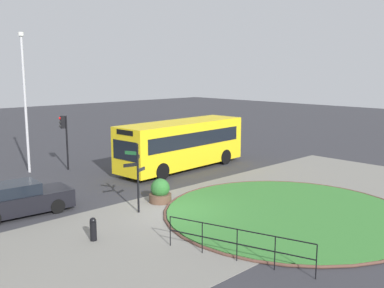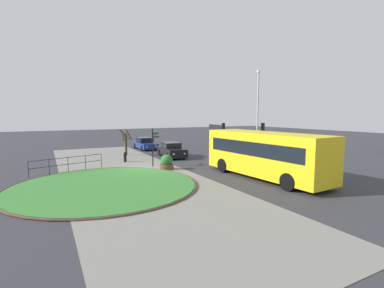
{
  "view_description": "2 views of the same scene",
  "coord_description": "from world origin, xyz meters",
  "px_view_note": "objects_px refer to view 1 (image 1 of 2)",
  "views": [
    {
      "loc": [
        -12.34,
        -14.1,
        6.2
      ],
      "look_at": [
        3.35,
        2.24,
        2.38
      ],
      "focal_mm": 40.84,
      "sensor_mm": 36.0,
      "label": 1
    },
    {
      "loc": [
        19.9,
        -6.69,
        4.22
      ],
      "look_at": [
        1.91,
        2.79,
        2.04
      ],
      "focal_mm": 26.04,
      "sensor_mm": 36.0,
      "label": 2
    }
  ],
  "objects_px": {
    "bus_yellow": "(182,143)",
    "signpost_directional": "(137,173)",
    "traffic_light_near": "(64,130)",
    "planter_near_signpost": "(160,192)",
    "bollard_foreground": "(93,229)",
    "car_far_lane": "(19,200)",
    "lamppost_tall": "(25,99)"
  },
  "relations": [
    {
      "from": "signpost_directional",
      "to": "car_far_lane",
      "type": "bearing_deg",
      "value": 139.8
    },
    {
      "from": "signpost_directional",
      "to": "lamppost_tall",
      "type": "height_order",
      "value": "lamppost_tall"
    },
    {
      "from": "car_far_lane",
      "to": "planter_near_signpost",
      "type": "xyz_separation_m",
      "value": [
        5.57,
        -2.85,
        -0.16
      ]
    },
    {
      "from": "signpost_directional",
      "to": "lamppost_tall",
      "type": "relative_size",
      "value": 0.37
    },
    {
      "from": "signpost_directional",
      "to": "bollard_foreground",
      "type": "bearing_deg",
      "value": -154.46
    },
    {
      "from": "bollard_foreground",
      "to": "planter_near_signpost",
      "type": "height_order",
      "value": "planter_near_signpost"
    },
    {
      "from": "signpost_directional",
      "to": "bus_yellow",
      "type": "height_order",
      "value": "signpost_directional"
    },
    {
      "from": "lamppost_tall",
      "to": "planter_near_signpost",
      "type": "distance_m",
      "value": 11.31
    },
    {
      "from": "signpost_directional",
      "to": "car_far_lane",
      "type": "xyz_separation_m",
      "value": [
        -3.9,
        3.3,
        -1.13
      ]
    },
    {
      "from": "traffic_light_near",
      "to": "planter_near_signpost",
      "type": "relative_size",
      "value": 2.96
    },
    {
      "from": "signpost_directional",
      "to": "planter_near_signpost",
      "type": "distance_m",
      "value": 2.15
    },
    {
      "from": "bollard_foreground",
      "to": "signpost_directional",
      "type": "bearing_deg",
      "value": 25.54
    },
    {
      "from": "car_far_lane",
      "to": "planter_near_signpost",
      "type": "relative_size",
      "value": 3.85
    },
    {
      "from": "traffic_light_near",
      "to": "car_far_lane",
      "type": "bearing_deg",
      "value": 64.51
    },
    {
      "from": "traffic_light_near",
      "to": "planter_near_signpost",
      "type": "xyz_separation_m",
      "value": [
        -0.11,
        -9.44,
        -2.01
      ]
    },
    {
      "from": "car_far_lane",
      "to": "lamppost_tall",
      "type": "height_order",
      "value": "lamppost_tall"
    },
    {
      "from": "bollard_foreground",
      "to": "traffic_light_near",
      "type": "bearing_deg",
      "value": 66.6
    },
    {
      "from": "lamppost_tall",
      "to": "planter_near_signpost",
      "type": "relative_size",
      "value": 7.26
    },
    {
      "from": "signpost_directional",
      "to": "lamppost_tall",
      "type": "bearing_deg",
      "value": 90.78
    },
    {
      "from": "signpost_directional",
      "to": "traffic_light_near",
      "type": "relative_size",
      "value": 0.9
    },
    {
      "from": "traffic_light_near",
      "to": "planter_near_signpost",
      "type": "distance_m",
      "value": 9.65
    },
    {
      "from": "bus_yellow",
      "to": "signpost_directional",
      "type": "bearing_deg",
      "value": 31.13
    },
    {
      "from": "lamppost_tall",
      "to": "planter_near_signpost",
      "type": "xyz_separation_m",
      "value": [
        1.82,
        -10.43,
        -3.99
      ]
    },
    {
      "from": "bollard_foreground",
      "to": "traffic_light_near",
      "type": "height_order",
      "value": "traffic_light_near"
    },
    {
      "from": "bus_yellow",
      "to": "bollard_foreground",
      "type": "bearing_deg",
      "value": 28.52
    },
    {
      "from": "signpost_directional",
      "to": "bus_yellow",
      "type": "xyz_separation_m",
      "value": [
        7.32,
        5.09,
        -0.17
      ]
    },
    {
      "from": "car_far_lane",
      "to": "signpost_directional",
      "type": "bearing_deg",
      "value": -35.02
    },
    {
      "from": "car_far_lane",
      "to": "traffic_light_near",
      "type": "bearing_deg",
      "value": 54.44
    },
    {
      "from": "bus_yellow",
      "to": "lamppost_tall",
      "type": "bearing_deg",
      "value": -41.48
    },
    {
      "from": "bollard_foreground",
      "to": "planter_near_signpost",
      "type": "xyz_separation_m",
      "value": [
        4.82,
        1.95,
        0.05
      ]
    },
    {
      "from": "traffic_light_near",
      "to": "planter_near_signpost",
      "type": "bearing_deg",
      "value": 104.58
    },
    {
      "from": "traffic_light_near",
      "to": "signpost_directional",
      "type": "bearing_deg",
      "value": 95.06
    }
  ]
}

